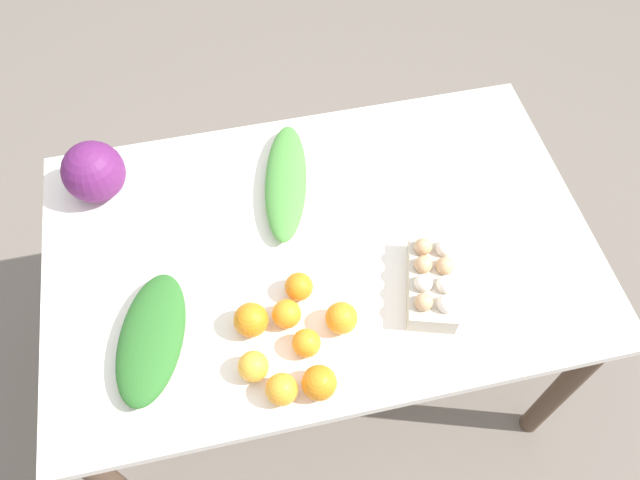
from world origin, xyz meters
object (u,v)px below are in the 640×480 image
greens_bunch_chard (286,181)px  orange_4 (253,366)px  cabbage_purple (94,172)px  orange_7 (299,287)px  orange_2 (319,383)px  orange_6 (340,318)px  orange_3 (251,320)px  greens_bunch_dandelion (152,338)px  orange_0 (287,314)px  egg_carton (432,280)px  orange_5 (282,389)px  orange_1 (306,343)px

greens_bunch_chard → orange_4: 0.53m
cabbage_purple → orange_7: cabbage_purple is taller
orange_2 → orange_6: orange_2 is taller
orange_3 → orange_6: bearing=-10.9°
greens_bunch_dandelion → orange_6: 0.44m
greens_bunch_chard → orange_0: bearing=-100.4°
orange_3 → orange_4: (-0.01, -0.11, -0.01)m
egg_carton → orange_0: egg_carton is taller
orange_4 → orange_3: bearing=83.5°
orange_5 → greens_bunch_dandelion: bearing=145.5°
orange_0 → orange_2: 0.19m
egg_carton → orange_0: bearing=108.5°
orange_2 → orange_4: orange_2 is taller
cabbage_purple → orange_5: bearing=-60.6°
orange_5 → orange_7: (0.09, 0.24, -0.00)m
orange_6 → greens_bunch_dandelion: bearing=173.8°
cabbage_purple → orange_4: 0.69m
orange_3 → orange_5: orange_3 is taller
orange_2 → orange_4: 0.15m
cabbage_purple → orange_2: bearing=-55.7°
greens_bunch_dandelion → cabbage_purple: bearing=102.3°
greens_bunch_dandelion → orange_5: orange_5 is taller
orange_5 → orange_6: orange_6 is taller
orange_4 → orange_6: 0.23m
greens_bunch_chard → orange_5: (-0.12, -0.57, 0.01)m
orange_2 → orange_7: size_ratio=1.14×
orange_0 → orange_5: size_ratio=0.96×
orange_7 → orange_4: bearing=-128.2°
orange_4 → egg_carton: bearing=14.7°
orange_1 → orange_2: bearing=-85.3°
greens_bunch_chard → orange_2: size_ratio=4.97×
cabbage_purple → orange_6: size_ratio=2.14×
cabbage_purple → greens_bunch_chard: bearing=-11.3°
greens_bunch_chard → greens_bunch_dandelion: greens_bunch_dandelion is taller
greens_bunch_dandelion → egg_carton: bearing=0.0°
cabbage_purple → orange_5: (0.38, -0.67, -0.05)m
orange_1 → orange_6: bearing=25.2°
orange_3 → orange_5: (0.04, -0.18, -0.00)m
greens_bunch_dandelion → orange_7: (0.36, 0.06, 0.00)m
orange_7 → orange_3: bearing=-152.7°
orange_5 → orange_6: size_ratio=0.95×
orange_2 → orange_7: (0.00, 0.25, -0.00)m
orange_5 → orange_7: size_ratio=1.05×
greens_bunch_dandelion → orange_6: orange_6 is taller
orange_1 → greens_bunch_dandelion: bearing=165.5°
orange_4 → cabbage_purple: bearing=118.3°
egg_carton → orange_1: 0.34m
orange_4 → orange_7: bearing=51.8°
orange_3 → orange_5: 0.18m
orange_1 → orange_5: orange_5 is taller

